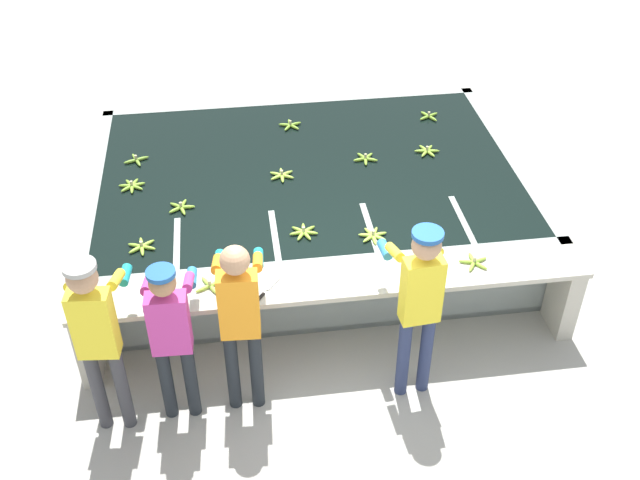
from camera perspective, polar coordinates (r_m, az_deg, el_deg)
The scene contains 22 objects.
ground_plane at distance 6.99m, azimuth 1.31°, elevation -9.53°, with size 80.00×80.00×0.00m, color #A3A099.
wash_tank at distance 8.29m, azimuth -0.88°, elevation 2.93°, with size 4.60×3.28×0.83m.
work_ledge at distance 6.73m, azimuth 1.08°, elevation -4.65°, with size 4.60×0.45×0.83m.
worker_0 at distance 6.03m, azimuth -16.65°, elevation -6.58°, with size 0.45×0.74×1.75m.
worker_1 at distance 6.07m, azimuth -11.29°, elevation -6.70°, with size 0.42×0.72×1.59m.
worker_2 at distance 6.00m, azimuth -6.13°, elevation -5.55°, with size 0.43×0.73×1.73m.
worker_3 at distance 6.11m, azimuth 7.59°, elevation -4.29°, with size 0.44×0.74×1.75m.
banana_bunch_floating_0 at distance 7.13m, azimuth -13.43°, elevation -0.48°, with size 0.27×0.28×0.08m.
banana_bunch_floating_1 at distance 8.87m, azimuth -2.27°, elevation 8.74°, with size 0.28×0.27×0.08m.
banana_bunch_floating_2 at distance 8.00m, azimuth -14.14°, elevation 4.03°, with size 0.28×0.28×0.08m.
banana_bunch_floating_3 at distance 8.43m, azimuth -13.82°, elevation 5.95°, with size 0.28×0.28×0.08m.
banana_bunch_floating_4 at distance 9.15m, azimuth 8.29°, elevation 9.32°, with size 0.26×0.26×0.08m.
banana_bunch_floating_5 at distance 7.57m, azimuth -10.54°, elevation 2.48°, with size 0.27×0.28×0.08m.
banana_bunch_floating_6 at distance 7.94m, azimuth -2.93°, elevation 4.96°, with size 0.26×0.28×0.08m.
banana_bunch_floating_7 at distance 7.11m, azimuth -1.26°, elevation 0.62°, with size 0.28×0.28×0.08m.
banana_bunch_floating_8 at distance 8.23m, azimuth 3.48°, elevation 6.22°, with size 0.27×0.27×0.08m.
banana_bunch_floating_9 at distance 8.44m, azimuth 8.15°, elevation 6.74°, with size 0.28×0.27×0.08m.
banana_bunch_floating_10 at distance 7.08m, azimuth 4.06°, elevation 0.34°, with size 0.28×0.27×0.08m.
banana_bunch_ledge_0 at distance 6.57m, azimuth -8.39°, elevation -3.45°, with size 0.26×0.26×0.08m.
banana_bunch_ledge_1 at distance 6.89m, azimuth 11.67°, elevation -1.67°, with size 0.28×0.27×0.08m.
knife_0 at distance 6.47m, azimuth -4.19°, elevation -3.96°, with size 0.23×0.30×0.02m.
knife_1 at distance 6.50m, azimuth -12.62°, elevation -4.68°, with size 0.22×0.31×0.02m.
Camera 1 is at (-0.81, -4.69, 5.12)m, focal length 42.00 mm.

